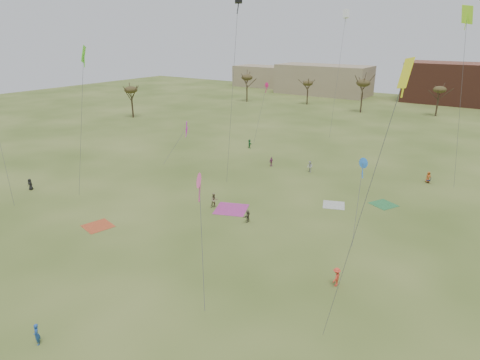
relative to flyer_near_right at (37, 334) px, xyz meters
The scene contains 20 objects.
ground 11.53m from the flyer_near_right, 84.18° to the left, with size 260.00×260.00×0.00m, color #384F18.
flyer_near_right is the anchor object (origin of this frame).
spectator_fore_b 26.20m from the flyer_near_right, 99.59° to the left, with size 0.93×0.72×1.91m, color #8D855A.
spectator_fore_c 24.75m from the flyer_near_right, 86.82° to the left, with size 1.35×0.43×1.46m, color brown.
flyer_mid_a 33.42m from the flyer_near_right, 150.96° to the left, with size 0.78×0.51×1.60m, color black.
flyer_mid_b 23.56m from the flyer_near_right, 51.68° to the left, with size 1.12×0.64×1.73m, color #E9422B.
spectator_mid_d 44.90m from the flyer_near_right, 98.90° to the left, with size 0.89×0.37×1.52m, color #8D3B73.
spectator_mid_e 45.09m from the flyer_near_right, 90.54° to the left, with size 0.87×0.68×1.79m, color silver.
flyer_far_a 54.16m from the flyer_near_right, 107.20° to the left, with size 1.53×0.49×1.65m, color #2B8241.
flyer_far_b 53.02m from the flyer_near_right, 72.63° to the left, with size 0.80×0.52×1.64m, color #C25A21.
blanket_red 18.62m from the flyer_near_right, 130.20° to the left, with size 2.90×2.90×0.03m, color #C64E27.
blanket_cream 35.81m from the flyer_near_right, 77.53° to the left, with size 2.67×2.67×0.03m, color beige.
blanket_plum 26.66m from the flyer_near_right, 94.90° to the left, with size 3.83×3.83×0.03m, color #B7388E.
blanket_olive 40.82m from the flyer_near_right, 71.58° to the left, with size 2.76×2.76×0.03m, color #2D7E40.
camp_chair_right 52.79m from the flyer_near_right, 72.36° to the left, with size 0.62×0.58×0.87m.
kites_aloft 48.16m from the flyer_near_right, 93.66° to the left, with size 55.89×61.17×24.69m.
tree_line 90.80m from the flyer_near_right, 91.06° to the left, with size 117.44×49.32×8.91m.
building_tan 130.96m from the flyer_near_right, 104.98° to the left, with size 32.00×14.00×10.00m, color #937F60.
building_brick 131.69m from the flyer_near_right, 87.31° to the left, with size 26.00×16.00×12.00m, color brown.
building_tan_west 147.96m from the flyer_near_right, 115.56° to the left, with size 20.00×12.00×8.00m, color #937F60.
Camera 1 is at (23.56, -22.43, 20.64)m, focal length 30.50 mm.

